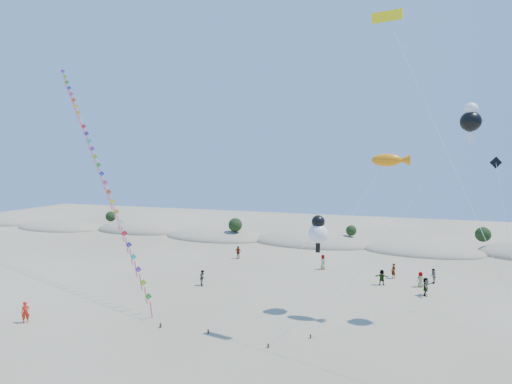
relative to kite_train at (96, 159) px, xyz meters
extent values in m
ellipsoid|color=gray|center=(-46.01, 27.37, -12.99)|extent=(17.00, 9.35, 3.20)
ellipsoid|color=#233312|center=(-46.01, 27.37, -12.11)|extent=(13.60, 6.12, 0.68)
ellipsoid|color=gray|center=(-30.01, 25.97, -12.99)|extent=(18.00, 9.90, 2.80)
ellipsoid|color=#233312|center=(-30.01, 25.97, -12.22)|extent=(14.40, 6.48, 0.72)
ellipsoid|color=gray|center=(-14.01, 27.77, -12.99)|extent=(16.00, 8.80, 3.60)
ellipsoid|color=#233312|center=(-14.01, 27.77, -12.00)|extent=(12.80, 5.76, 0.64)
ellipsoid|color=gray|center=(1.99, 26.37, -12.99)|extent=(17.60, 9.68, 3.00)
ellipsoid|color=#233312|center=(1.99, 26.37, -12.17)|extent=(14.08, 6.34, 0.70)
ellipsoid|color=gray|center=(17.99, 27.07, -12.99)|extent=(19.00, 10.45, 3.40)
ellipsoid|color=#233312|center=(17.99, 27.07, -12.06)|extent=(15.20, 6.84, 0.76)
ellipsoid|color=gray|center=(33.99, 25.67, -12.99)|extent=(16.40, 9.02, 2.80)
ellipsoid|color=#233312|center=(33.99, 25.67, -12.22)|extent=(13.12, 5.90, 0.66)
sphere|color=black|center=(-20.01, 27.97, -10.63)|extent=(1.90, 1.90, 1.90)
sphere|color=black|center=(5.99, 25.17, -10.51)|extent=(2.20, 2.20, 2.20)
sphere|color=black|center=(23.99, 27.17, -10.75)|extent=(1.60, 1.60, 1.60)
sphere|color=black|center=(41.99, 28.57, -10.55)|extent=(2.10, 2.10, 2.10)
cube|color=#3F2D1E|center=(13.69, -9.87, -12.82)|extent=(0.12, 0.12, 0.35)
cylinder|color=silver|center=(0.83, -0.62, -0.68)|extent=(25.76, 18.52, 24.64)
cube|color=green|center=(11.77, -8.48, -11.15)|extent=(1.09, 0.43, 1.14)
cube|color=#FF6B83|center=(11.95, -8.43, -12.25)|extent=(0.19, 0.45, 1.55)
cube|color=#92D819|center=(10.85, -7.83, -10.27)|extent=(1.09, 0.43, 1.14)
cube|color=#FF6B83|center=(11.03, -7.78, -11.37)|extent=(0.19, 0.45, 1.55)
cube|color=purple|center=(9.94, -7.17, -9.40)|extent=(1.09, 0.43, 1.14)
cube|color=#FF6B83|center=(10.12, -7.12, -10.50)|extent=(0.19, 0.45, 1.55)
cube|color=#1BCDB8|center=(9.02, -6.51, -8.52)|extent=(1.09, 0.43, 1.14)
cube|color=#FF6B83|center=(9.20, -6.46, -9.62)|extent=(0.19, 0.45, 1.55)
cube|color=#372597|center=(8.11, -5.85, -7.65)|extent=(1.09, 0.43, 1.14)
cube|color=#FF6B83|center=(8.29, -5.80, -8.75)|extent=(0.19, 0.45, 1.55)
cube|color=#FB1B29|center=(7.19, -5.19, -6.77)|extent=(1.09, 0.43, 1.14)
cube|color=#FF6B83|center=(7.37, -5.14, -7.87)|extent=(0.19, 0.45, 1.55)
cube|color=white|center=(6.28, -4.53, -5.89)|extent=(1.09, 0.43, 1.14)
cube|color=#FF6B83|center=(6.46, -4.48, -6.99)|extent=(0.19, 0.45, 1.55)
cube|color=yellow|center=(5.36, -3.88, -5.02)|extent=(1.09, 0.43, 1.14)
cube|color=#FF6B83|center=(5.54, -3.83, -6.12)|extent=(0.19, 0.45, 1.55)
cube|color=#FEFF1A|center=(4.45, -3.22, -4.14)|extent=(1.09, 0.43, 1.14)
cube|color=#FF6B83|center=(4.63, -3.17, -5.24)|extent=(0.19, 0.45, 1.55)
cube|color=#E04A12|center=(3.53, -2.56, -3.26)|extent=(1.09, 0.43, 1.14)
cube|color=#FF6B83|center=(3.71, -2.51, -4.36)|extent=(0.19, 0.45, 1.55)
cube|color=#ED4A8E|center=(2.61, -1.90, -2.39)|extent=(1.09, 0.43, 1.14)
cube|color=#FF6B83|center=(2.79, -1.85, -3.49)|extent=(0.19, 0.45, 1.55)
cube|color=blue|center=(1.70, -1.24, -1.51)|extent=(1.09, 0.43, 1.14)
cube|color=#FF6B83|center=(1.88, -1.19, -2.61)|extent=(0.19, 0.45, 1.55)
cube|color=green|center=(0.78, -0.59, -0.64)|extent=(1.09, 0.43, 1.14)
cube|color=#FF6B83|center=(0.96, -0.54, -1.74)|extent=(0.19, 0.45, 1.55)
cube|color=#92D819|center=(-0.13, 0.07, 0.24)|extent=(1.09, 0.43, 1.14)
cube|color=#FF6B83|center=(0.05, 0.12, -0.86)|extent=(0.19, 0.45, 1.55)
cube|color=purple|center=(-1.05, 0.73, 1.12)|extent=(1.09, 0.43, 1.14)
cube|color=#FF6B83|center=(-0.87, 0.78, 0.02)|extent=(0.19, 0.45, 1.55)
cube|color=#1BCDB8|center=(-1.96, 1.39, 1.99)|extent=(1.09, 0.43, 1.14)
cube|color=#FF6B83|center=(-1.78, 1.44, 0.89)|extent=(0.19, 0.45, 1.55)
cube|color=#372597|center=(-2.88, 2.05, 2.87)|extent=(1.09, 0.43, 1.14)
cube|color=#FF6B83|center=(-2.70, 2.10, 1.77)|extent=(0.19, 0.45, 1.55)
cube|color=#FB1B29|center=(-3.80, 2.71, 3.75)|extent=(1.09, 0.43, 1.14)
cube|color=#FF6B83|center=(-3.62, 2.76, 2.65)|extent=(0.19, 0.45, 1.55)
cube|color=white|center=(-4.71, 3.36, 4.62)|extent=(1.09, 0.43, 1.14)
cube|color=#FF6B83|center=(-4.53, 3.41, 3.52)|extent=(0.19, 0.45, 1.55)
cube|color=yellow|center=(-5.63, 4.02, 5.50)|extent=(1.09, 0.43, 1.14)
cube|color=#FF6B83|center=(-5.45, 4.07, 4.40)|extent=(0.19, 0.45, 1.55)
cube|color=#FEFF1A|center=(-6.54, 4.68, 6.38)|extent=(1.09, 0.43, 1.14)
cube|color=#FF6B83|center=(-6.36, 4.73, 5.28)|extent=(0.19, 0.45, 1.55)
cube|color=#E04A12|center=(-7.46, 5.34, 7.25)|extent=(1.09, 0.43, 1.14)
cube|color=#FF6B83|center=(-7.28, 5.39, 6.15)|extent=(0.19, 0.45, 1.55)
cube|color=#ED4A8E|center=(-8.37, 6.00, 8.13)|extent=(1.09, 0.43, 1.14)
cube|color=#FF6B83|center=(-8.19, 6.05, 7.03)|extent=(0.19, 0.45, 1.55)
cube|color=blue|center=(-9.29, 6.66, 9.00)|extent=(1.09, 0.43, 1.14)
cube|color=#FF6B83|center=(-9.11, 6.71, 7.90)|extent=(0.19, 0.45, 1.55)
cube|color=green|center=(-10.20, 7.31, 9.88)|extent=(1.09, 0.43, 1.14)
cube|color=#FF6B83|center=(-10.02, 7.36, 8.78)|extent=(0.19, 0.45, 1.55)
cube|color=#92D819|center=(-11.12, 7.97, 10.76)|extent=(1.09, 0.43, 1.14)
cube|color=#FF6B83|center=(-10.94, 8.02, 9.66)|extent=(0.19, 0.45, 1.55)
cube|color=purple|center=(-12.04, 8.63, 11.63)|extent=(1.09, 0.43, 1.14)
cube|color=#FF6B83|center=(-11.86, 8.68, 10.53)|extent=(0.19, 0.45, 1.55)
cube|color=#3F2D1E|center=(22.60, -10.54, -12.84)|extent=(0.10, 0.10, 0.30)
cylinder|color=silver|center=(26.22, -6.27, -6.54)|extent=(7.26, 8.58, 12.92)
ellipsoid|color=orange|center=(29.83, -1.99, -0.09)|extent=(2.36, 1.04, 1.04)
cone|color=orange|center=(31.15, -1.99, -0.09)|extent=(0.94, 0.94, 0.94)
cube|color=#3F2D1E|center=(17.64, -9.66, -12.84)|extent=(0.10, 0.10, 0.30)
cylinder|color=silver|center=(21.05, -6.01, -9.63)|extent=(6.84, 7.32, 6.74)
sphere|color=white|center=(24.45, -2.37, -6.27)|extent=(1.66, 1.66, 1.66)
sphere|color=black|center=(24.45, -2.37, -5.27)|extent=(1.11, 1.11, 1.11)
cube|color=black|center=(24.45, -2.37, -7.50)|extent=(0.35, 0.18, 0.80)
cube|color=#3F2D1E|center=(25.05, -8.07, -12.84)|extent=(0.10, 0.10, 0.30)
cylinder|color=silver|center=(30.51, -4.39, -5.05)|extent=(10.96, 7.39, 15.90)
sphere|color=black|center=(35.98, -0.71, 2.90)|extent=(1.58, 1.58, 1.58)
sphere|color=white|center=(35.98, -0.71, 3.84)|extent=(1.02, 1.02, 1.02)
cube|color=white|center=(35.98, -0.71, 1.71)|extent=(0.35, 0.18, 0.80)
cube|color=white|center=(35.28, -0.71, 2.90)|extent=(0.60, 0.15, 0.25)
cube|color=white|center=(36.68, -0.71, 2.90)|extent=(0.60, 0.15, 0.25)
cylinder|color=silver|center=(34.27, -10.77, -1.48)|extent=(9.05, 10.54, 23.04)
cube|color=#FCE90D|center=(29.76, -5.52, 10.03)|extent=(2.18, 0.89, 0.77)
cube|color=black|center=(29.76, -5.50, 10.03)|extent=(2.11, 0.54, 0.19)
cylinder|color=silver|center=(38.97, -0.97, -6.65)|extent=(1.13, 6.87, 12.70)
cube|color=black|center=(38.42, 2.45, -0.30)|extent=(0.99, 0.29, 1.02)
imported|color=red|center=(3.02, -12.45, -12.14)|extent=(0.71, 0.73, 1.69)
imported|color=slate|center=(11.90, 1.21, -12.19)|extent=(0.86, 0.95, 1.60)
imported|color=slate|center=(30.41, 10.28, -12.17)|extent=(0.70, 0.70, 1.64)
imported|color=slate|center=(33.43, 5.07, -12.12)|extent=(0.61, 1.65, 1.75)
imported|color=slate|center=(29.32, 7.34, -12.19)|extent=(1.51, 0.55, 1.61)
imported|color=slate|center=(34.35, 9.62, -12.20)|extent=(0.62, 0.78, 1.58)
imported|color=slate|center=(10.97, 13.56, -12.17)|extent=(1.00, 0.50, 1.64)
imported|color=slate|center=(33.07, 7.88, -12.21)|extent=(0.91, 0.80, 1.57)
imported|color=slate|center=(22.47, 11.66, -12.12)|extent=(0.62, 0.89, 1.75)
camera|label=1|loc=(31.03, -37.79, -0.02)|focal=30.00mm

